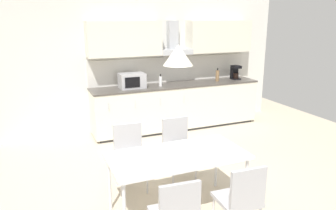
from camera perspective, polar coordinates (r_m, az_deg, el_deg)
The scene contains 14 objects.
ground_plane at distance 4.44m, azimuth -1.68°, elevation -15.45°, with size 9.36×8.09×0.02m, color beige.
wall_back at distance 6.52m, azimuth -10.54°, elevation 7.14°, with size 7.49×0.10×2.74m, color silver.
kitchen_counter at distance 6.76m, azimuth 1.56°, elevation -0.16°, with size 3.50×0.67×0.93m.
backsplash_tile at distance 6.89m, azimuth 0.54°, elevation 6.24°, with size 3.48×0.02×0.52m, color silver.
upper_wall_cabinets at distance 6.68m, azimuth 1.10°, elevation 11.60°, with size 3.48×0.40×0.66m.
microwave at distance 6.31m, azimuth -6.30°, elevation 4.24°, with size 0.48×0.35×0.28m.
coffee_maker at distance 7.33m, azimuth 11.61°, elevation 5.61°, with size 0.18×0.19×0.30m.
bottle_brown at distance 7.03m, azimuth 8.60°, elevation 5.10°, with size 0.08×0.08×0.28m.
bottle_white at distance 6.44m, azimuth -1.31°, elevation 4.20°, with size 0.06×0.06×0.24m.
dining_table at distance 3.80m, azimuth 1.63°, elevation -9.20°, with size 1.57×0.79×0.72m.
chair_near_right at distance 3.43m, azimuth 12.71°, elevation -15.22°, with size 0.42×0.42×0.87m.
chair_far_left at distance 4.42m, azimuth -6.72°, elevation -7.79°, with size 0.43×0.43×0.87m.
chair_far_right at distance 4.64m, azimuth 1.70°, elevation -6.54°, with size 0.41×0.41×0.87m.
pendant_lamp at distance 3.49m, azimuth 1.78°, elevation 8.69°, with size 0.32×0.32×0.22m, color silver.
Camera 1 is at (-1.36, -3.57, 2.24)m, focal length 35.00 mm.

